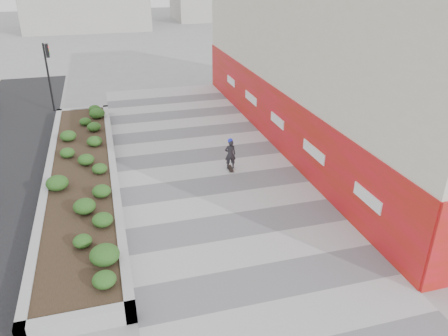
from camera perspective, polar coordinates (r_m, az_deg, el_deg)
The scene contains 7 objects.
ground at distance 14.61m, azimuth 4.07°, elevation -11.10°, with size 160.00×160.00×0.00m, color gray.
walkway at distance 16.97m, azimuth 0.69°, elevation -5.26°, with size 8.00×36.00×0.01m, color #A8A8AD.
building at distance 23.31m, azimuth 13.49°, elevation 13.25°, with size 6.04×24.08×8.00m.
planter at distance 19.83m, azimuth -18.16°, elevation -0.46°, with size 3.00×18.00×0.90m.
traffic_signal_near at distance 29.23m, azimuth -21.98°, elevation 12.11°, with size 0.33×0.28×4.20m.
manhole_cover at distance 17.10m, azimuth 2.30°, elevation -5.02°, with size 0.44×0.44×0.01m, color #595654.
skateboarder at distance 19.67m, azimuth 0.83°, elevation 1.84°, with size 0.54×0.74×1.54m.
Camera 1 is at (-4.15, -10.94, 8.74)m, focal length 35.00 mm.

